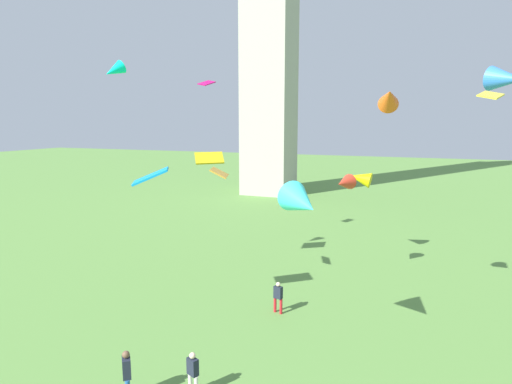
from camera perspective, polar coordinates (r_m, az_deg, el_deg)
The scene contains 14 objects.
person_0 at distance 16.37m, azimuth -8.29°, elevation -22.21°, with size 0.47×0.38×1.57m.
person_2 at distance 22.09m, azimuth 2.92°, elevation -13.41°, with size 0.48×0.34×1.60m.
person_4 at distance 16.48m, azimuth -16.59°, elevation -21.75°, with size 0.51×0.53×1.81m.
kite_flying_0 at distance 24.75m, azimuth 30.08°, elevation 12.71°, with size 2.18×2.09×1.40m.
kite_flying_1 at distance 31.32m, azimuth -6.49°, elevation 14.02°, with size 1.06×1.21×0.50m.
kite_flying_2 at distance 16.21m, azimuth 6.06°, elevation -1.38°, with size 2.16×2.18×1.45m.
kite_flying_3 at distance 30.10m, azimuth 13.45°, elevation 1.78°, with size 1.66×1.11×1.28m.
kite_flying_4 at distance 26.78m, azimuth -6.16°, elevation 4.46°, with size 2.03×1.83×0.71m.
kite_flying_5 at distance 23.49m, azimuth -4.85°, elevation 2.54°, with size 1.29×1.62×0.54m.
kite_flying_6 at distance 26.96m, azimuth 28.41°, elevation 11.12°, with size 1.48×1.68×0.59m.
kite_flying_7 at distance 25.44m, azimuth -18.12°, elevation 14.92°, with size 1.21×1.46×1.14m.
kite_flying_8 at distance 19.85m, azimuth 17.05°, elevation 11.73°, with size 1.07×1.60×1.30m.
kite_flying_10 at distance 25.33m, azimuth 11.47°, elevation 1.16°, with size 1.28×1.51×0.94m.
kite_flying_11 at distance 20.31m, azimuth -13.65°, elevation 2.03°, with size 1.98×1.80×0.77m.
Camera 1 is at (4.40, -1.42, 9.41)m, focal length 30.50 mm.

